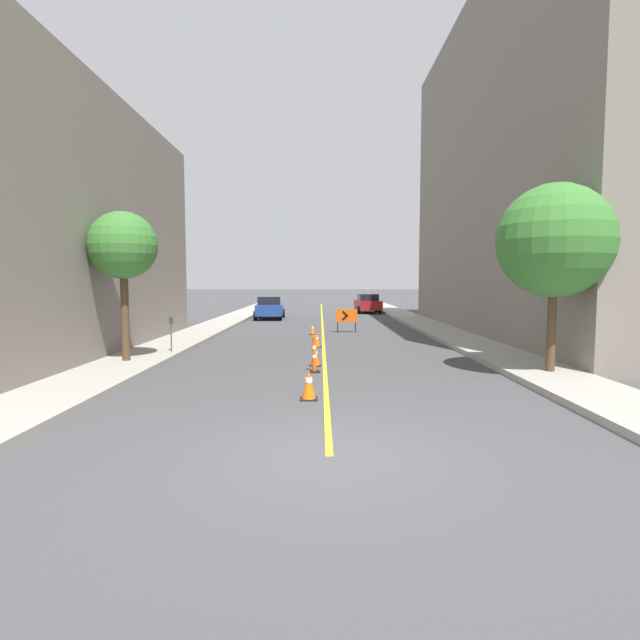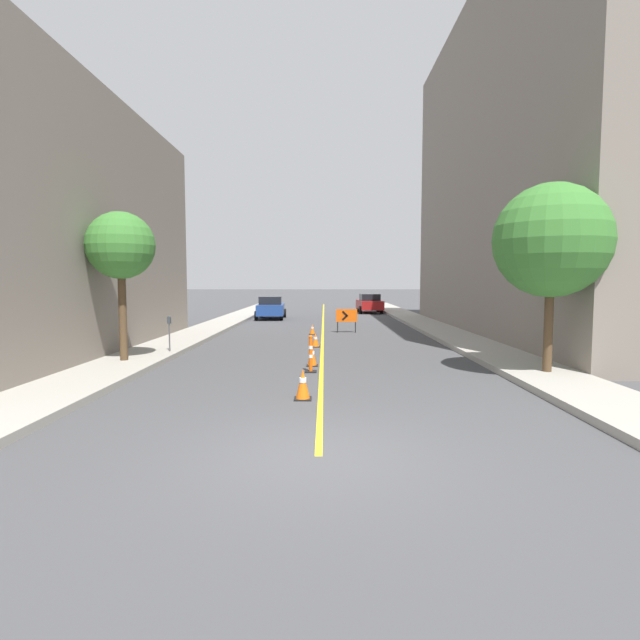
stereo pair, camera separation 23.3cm
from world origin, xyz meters
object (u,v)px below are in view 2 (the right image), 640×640
object	(u,v)px
traffic_cone_nearest	(303,384)
traffic_cone_third	(315,340)
parking_meter_near_curb	(169,326)
street_tree_right_near	(551,241)
arrow_barricade_primary	(347,316)
delineator_post_front	(311,356)
street_tree_left_near	(121,247)
parked_car_curb_near	(271,308)
traffic_cone_second	(312,356)
traffic_cone_fourth	(312,329)
parked_car_curb_mid	(369,303)

from	to	relation	value
traffic_cone_nearest	traffic_cone_third	size ratio (longest dim) A/B	1.24
traffic_cone_nearest	traffic_cone_third	xyz separation A→B (m)	(0.12, 8.95, -0.07)
parking_meter_near_curb	street_tree_right_near	bearing A→B (deg)	-18.23
traffic_cone_third	arrow_barricade_primary	size ratio (longest dim) A/B	0.46
delineator_post_front	street_tree_left_near	distance (m)	6.85
parked_car_curb_near	traffic_cone_second	bearing A→B (deg)	-83.33
traffic_cone_fourth	parked_car_curb_mid	bearing A→B (deg)	75.57
traffic_cone_third	delineator_post_front	bearing A→B (deg)	-90.37
parked_car_curb_mid	street_tree_left_near	world-z (taller)	street_tree_left_near
traffic_cone_second	traffic_cone_third	bearing A→B (deg)	89.76
traffic_cone_nearest	street_tree_right_near	size ratio (longest dim) A/B	0.14
arrow_barricade_primary	traffic_cone_third	bearing A→B (deg)	-105.83
parking_meter_near_curb	street_tree_left_near	bearing A→B (deg)	-112.78
parking_meter_near_curb	traffic_cone_third	bearing A→B (deg)	26.24
parked_car_curb_near	street_tree_right_near	xyz separation A→B (m)	(9.92, -21.28, 2.95)
traffic_cone_nearest	street_tree_right_near	bearing A→B (deg)	21.27
traffic_cone_second	traffic_cone_fourth	xyz separation A→B (m)	(-0.22, 9.16, -0.07)
traffic_cone_third	delineator_post_front	world-z (taller)	delineator_post_front
traffic_cone_nearest	traffic_cone_fourth	size ratio (longest dim) A/B	1.33
traffic_cone_second	parked_car_curb_near	size ratio (longest dim) A/B	0.15
traffic_cone_second	arrow_barricade_primary	world-z (taller)	arrow_barricade_primary
parked_car_curb_near	parked_car_curb_mid	xyz separation A→B (m)	(7.53, 6.71, 0.00)
delineator_post_front	street_tree_left_near	world-z (taller)	street_tree_left_near
arrow_barricade_primary	street_tree_left_near	xyz separation A→B (m)	(-7.47, -10.12, 2.89)
delineator_post_front	parked_car_curb_near	xyz separation A→B (m)	(-3.37, 20.48, 0.33)
traffic_cone_third	street_tree_left_near	distance (m)	8.23
traffic_cone_third	arrow_barricade_primary	xyz separation A→B (m)	(1.51, 5.61, 0.57)
parked_car_curb_near	parking_meter_near_curb	xyz separation A→B (m)	(-1.72, -17.44, 0.28)
delineator_post_front	parking_meter_near_curb	distance (m)	5.96
traffic_cone_fourth	street_tree_left_near	size ratio (longest dim) A/B	0.11
traffic_cone_second	arrow_barricade_primary	bearing A→B (deg)	81.43
delineator_post_front	street_tree_right_near	xyz separation A→B (m)	(6.55, -0.79, 3.29)
traffic_cone_second	delineator_post_front	world-z (taller)	delineator_post_front
traffic_cone_third	parked_car_curb_near	distance (m)	15.30
traffic_cone_fourth	traffic_cone_nearest	bearing A→B (deg)	-89.52
traffic_cone_fourth	parked_car_curb_mid	xyz separation A→B (m)	(4.37, 16.97, 0.54)
delineator_post_front	parking_meter_near_curb	bearing A→B (deg)	149.13
traffic_cone_nearest	parked_car_curb_mid	distance (m)	30.86
traffic_cone_nearest	traffic_cone_third	distance (m)	8.95
street_tree_left_near	parked_car_curb_near	bearing A→B (deg)	82.50
traffic_cone_nearest	parking_meter_near_curb	bearing A→B (deg)	127.96
delineator_post_front	parking_meter_near_curb	size ratio (longest dim) A/B	0.87
traffic_cone_second	parked_car_curb_mid	size ratio (longest dim) A/B	0.15
traffic_cone_fourth	parked_car_curb_mid	world-z (taller)	parked_car_curb_mid
traffic_cone_fourth	delineator_post_front	distance (m)	10.23
traffic_cone_nearest	parked_car_curb_near	world-z (taller)	parked_car_curb_near
parked_car_curb_near	parked_car_curb_mid	distance (m)	10.09
delineator_post_front	arrow_barricade_primary	bearing A→B (deg)	82.15
traffic_cone_nearest	street_tree_left_near	size ratio (longest dim) A/B	0.15
traffic_cone_third	parked_car_curb_near	world-z (taller)	parked_car_curb_near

